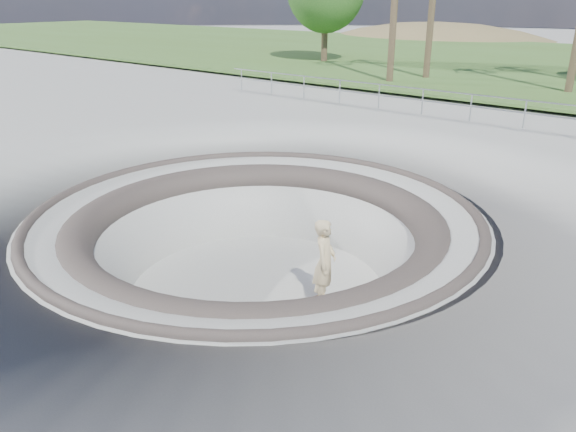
% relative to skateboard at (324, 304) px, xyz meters
% --- Properties ---
extents(ground, '(180.00, 180.00, 0.00)m').
position_rel_skateboard_xyz_m(ground, '(-1.78, -0.25, 1.84)').
color(ground, '#AFB0AA').
rests_on(ground, ground).
extents(skate_bowl, '(14.00, 14.00, 4.10)m').
position_rel_skateboard_xyz_m(skate_bowl, '(-1.78, -0.25, 0.01)').
color(skate_bowl, '#AFB0AA').
rests_on(skate_bowl, ground).
extents(safety_railing, '(25.00, 0.06, 1.03)m').
position_rel_skateboard_xyz_m(safety_railing, '(-1.78, 11.75, 2.53)').
color(safety_railing, '#999DA1').
rests_on(safety_railing, ground).
extents(skateboard, '(0.79, 0.44, 0.08)m').
position_rel_skateboard_xyz_m(skateboard, '(0.00, 0.00, 0.00)').
color(skateboard, olive).
rests_on(skateboard, ground).
extents(skater, '(0.74, 0.87, 2.01)m').
position_rel_skateboard_xyz_m(skater, '(0.00, 0.00, 1.02)').
color(skater, '#D0B887').
rests_on(skater, skateboard).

